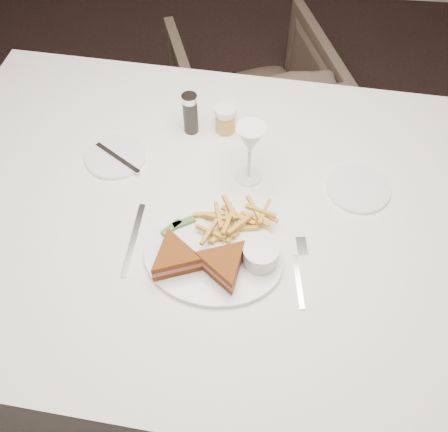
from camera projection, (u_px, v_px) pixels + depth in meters
name	position (u px, v px, depth m)	size (l,w,h in m)	color
ground	(106.00, 377.00, 1.73)	(5.00, 5.00, 0.00)	black
table	(226.00, 284.00, 1.53)	(1.57, 1.05, 0.75)	white
chair_far	(251.00, 96.00, 2.12)	(0.61, 0.57, 0.63)	#4C3B2F
table_setting	(223.00, 216.00, 1.17)	(0.79, 0.65, 0.18)	white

